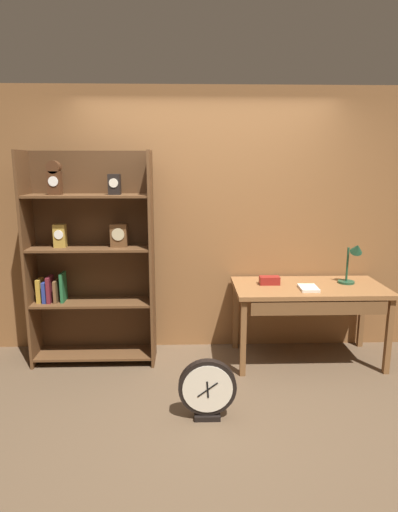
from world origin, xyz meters
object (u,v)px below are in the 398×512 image
workbench (310,295)px  toolbox_small (269,280)px  open_repair_manual (308,288)px  bookshelf (90,261)px  desk_lamp (353,259)px  round_clock_large (207,389)px

workbench → toolbox_small: 0.39m
workbench → open_repair_manual: (-0.04, -0.10, 0.09)m
bookshelf → toolbox_small: bookshelf is taller
workbench → desk_lamp: (0.42, 0.07, 0.32)m
bookshelf → toolbox_small: (1.69, -0.02, -0.19)m
bookshelf → round_clock_large: bookshelf is taller
open_repair_manual → toolbox_small: bearing=153.1°
bookshelf → open_repair_manual: 2.03m
round_clock_large → toolbox_small: bearing=57.9°
bookshelf → round_clock_large: bearing=-44.7°
workbench → desk_lamp: size_ratio=3.38×
workbench → toolbox_small: bearing=167.8°
bookshelf → open_repair_manual: (2.01, -0.20, -0.22)m
desk_lamp → round_clock_large: size_ratio=0.89×
bookshelf → round_clock_large: (1.05, -1.04, -0.74)m
open_repair_manual → round_clock_large: (-0.96, -0.84, -0.52)m
round_clock_large → bookshelf: bearing=135.3°
round_clock_large → workbench: bearing=43.0°
toolbox_small → round_clock_large: toolbox_small is taller
bookshelf → round_clock_large: size_ratio=4.22×
bookshelf → workbench: (2.06, -0.10, -0.31)m
open_repair_manual → round_clock_large: bearing=-137.0°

